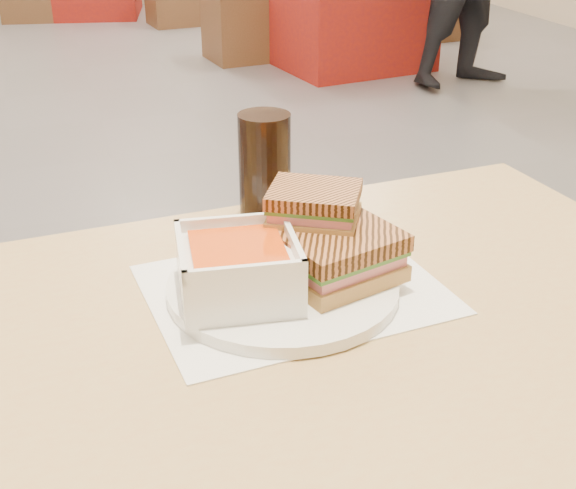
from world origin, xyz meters
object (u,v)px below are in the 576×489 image
object	(u,v)px
soup_bowl	(238,270)
bg_table_1	(346,4)
panini_lower	(339,255)
cola_glass	(265,168)
bg_chair_1r	(433,10)
bg_chair_1l	(240,25)
main_table	(242,426)
plate	(283,287)

from	to	relation	value
soup_bowl	bg_table_1	xyz separation A→B (m)	(1.75, 4.05, -0.40)
panini_lower	cola_glass	size ratio (longest dim) A/B	1.01
bg_chair_1r	bg_table_1	bearing A→B (deg)	-147.89
cola_glass	bg_chair_1l	distance (m)	4.34
bg_chair_1l	main_table	bearing A→B (deg)	-104.16
cola_glass	bg_chair_1r	xyz separation A→B (m)	(2.62, 4.43, -0.62)
bg_table_1	bg_chair_1l	xyz separation A→B (m)	(-0.64, 0.35, -0.16)
main_table	bg_table_1	distance (m)	4.49
cola_glass	bg_chair_1r	world-z (taller)	cola_glass
main_table	plate	size ratio (longest dim) A/B	4.51
cola_glass	soup_bowl	bearing A→B (deg)	-113.27
plate	bg_chair_1r	xyz separation A→B (m)	(2.66, 4.64, -0.55)
bg_table_1	bg_chair_1l	size ratio (longest dim) A/B	2.19
soup_bowl	cola_glass	world-z (taller)	cola_glass
bg_table_1	bg_chair_1r	size ratio (longest dim) A/B	2.44
main_table	soup_bowl	xyz separation A→B (m)	(0.02, 0.07, 0.16)
panini_lower	bg_table_1	xyz separation A→B (m)	(1.63, 4.04, -0.40)
bg_table_1	bg_chair_1l	bearing A→B (deg)	151.07
plate	bg_table_1	size ratio (longest dim) A/B	0.27
cola_glass	bg_chair_1r	size ratio (longest dim) A/B	0.37
main_table	soup_bowl	bearing A→B (deg)	75.45
soup_bowl	bg_chair_1r	bearing A→B (deg)	59.73
bg_table_1	bg_chair_1r	world-z (taller)	bg_table_1
main_table	bg_chair_1l	bearing A→B (deg)	75.84
main_table	panini_lower	xyz separation A→B (m)	(0.14, 0.07, 0.16)
bg_chair_1r	cola_glass	bearing A→B (deg)	-120.60
plate	bg_table_1	world-z (taller)	bg_table_1
soup_bowl	main_table	bearing A→B (deg)	-104.55
main_table	bg_table_1	bearing A→B (deg)	66.76
soup_bowl	bg_table_1	distance (m)	4.43
main_table	bg_chair_1l	distance (m)	4.63
soup_bowl	bg_chair_1r	size ratio (longest dim) A/B	0.35
bg_chair_1l	bg_chair_1r	distance (m)	1.62
plate	bg_chair_1r	bearing A→B (deg)	60.19
plate	bg_chair_1r	size ratio (longest dim) A/B	0.65
cola_glass	bg_table_1	xyz separation A→B (m)	(1.65, 3.82, -0.43)
soup_bowl	bg_table_1	world-z (taller)	soup_bowl
main_table	panini_lower	bearing A→B (deg)	27.71
panini_lower	bg_chair_1r	xyz separation A→B (m)	(2.59, 4.65, -0.58)
bg_chair_1l	bg_table_1	bearing A→B (deg)	-28.93
bg_table_1	panini_lower	bearing A→B (deg)	-111.91
bg_chair_1l	bg_chair_1r	size ratio (longest dim) A/B	1.12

